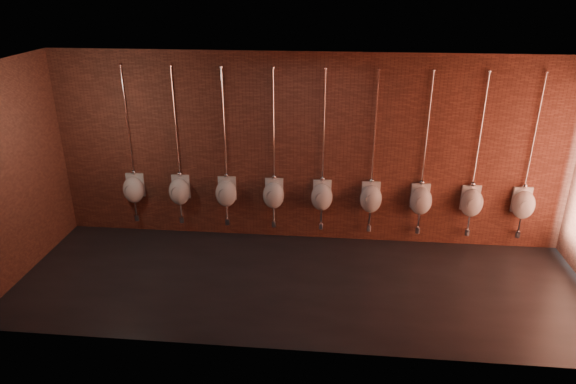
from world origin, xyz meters
name	(u,v)px	position (x,y,z in m)	size (l,w,h in m)	color
ground	(300,283)	(0.00, 0.00, 0.00)	(8.50, 8.50, 0.00)	black
room_shell	(301,157)	(0.00, 0.00, 2.01)	(8.54, 3.04, 3.22)	black
urinal_0	(134,189)	(-3.01, 1.37, 0.85)	(0.39, 0.35, 2.72)	white
urinal_1	(179,190)	(-2.20, 1.37, 0.85)	(0.39, 0.35, 2.72)	white
urinal_2	(226,192)	(-1.38, 1.37, 0.85)	(0.39, 0.35, 2.72)	white
urinal_3	(274,194)	(-0.56, 1.37, 0.85)	(0.39, 0.35, 2.72)	white
urinal_4	(322,196)	(0.26, 1.37, 0.85)	(0.39, 0.35, 2.72)	white
urinal_5	(371,198)	(1.08, 1.37, 0.85)	(0.39, 0.35, 2.72)	white
urinal_6	(421,200)	(1.89, 1.37, 0.85)	(0.39, 0.35, 2.72)	white
urinal_7	(472,202)	(2.71, 1.37, 0.85)	(0.39, 0.35, 2.72)	white
urinal_8	(523,204)	(3.53, 1.37, 0.85)	(0.39, 0.35, 2.72)	white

